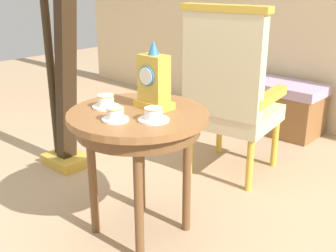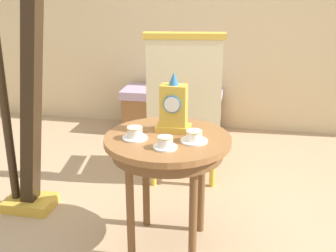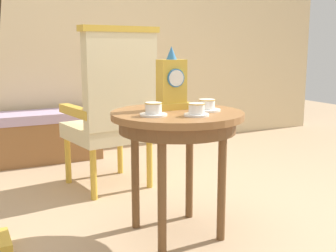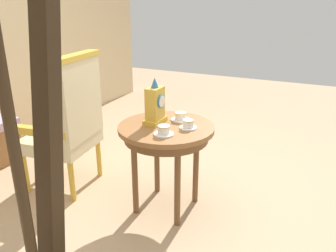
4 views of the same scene
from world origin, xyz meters
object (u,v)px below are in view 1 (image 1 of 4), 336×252
teacup_right (115,115)px  teacup_center (154,115)px  armchair (230,92)px  window_bench (267,104)px  teacup_left (106,102)px  harp (61,63)px  mantel_clock (154,82)px  side_table (139,127)px

teacup_right → teacup_center: same height
armchair → window_bench: size_ratio=1.17×
teacup_left → teacup_right: bearing=-28.5°
teacup_right → window_bench: size_ratio=0.13×
teacup_right → harp: (-0.99, 0.38, 0.05)m
teacup_center → mantel_clock: bearing=134.1°
side_table → armchair: 0.86m
teacup_right → harp: 1.06m
side_table → teacup_left: (-0.17, -0.06, 0.11)m
teacup_right → window_bench: bearing=100.0°
teacup_left → teacup_right: (0.19, -0.10, -0.00)m
window_bench → teacup_left: bearing=-84.9°
armchair → harp: bearing=-144.7°
teacup_left → mantel_clock: 0.26m
teacup_right → teacup_center: 0.17m
teacup_left → window_bench: bearing=95.1°
teacup_right → teacup_center: (0.13, 0.12, -0.00)m
teacup_right → window_bench: (-0.36, 2.05, -0.48)m
mantel_clock → window_bench: (-0.35, 1.79, -0.59)m
mantel_clock → window_bench: bearing=101.2°
teacup_center → teacup_left: bearing=-177.2°
side_table → mantel_clock: bearing=81.4°
teacup_center → harp: (-1.12, 0.26, 0.05)m
side_table → armchair: size_ratio=0.61×
teacup_left → side_table: bearing=20.2°
side_table → window_bench: side_table is taller
mantel_clock → teacup_right: bearing=-88.6°
mantel_clock → side_table: bearing=-98.6°
window_bench → side_table: bearing=-79.8°
side_table → teacup_right: 0.20m
mantel_clock → armchair: 0.80m
side_table → teacup_right: size_ratio=5.57×
mantel_clock → teacup_center: bearing=-45.9°
armchair → mantel_clock: bearing=-84.9°
mantel_clock → harp: harp is taller
teacup_left → teacup_center: (0.32, 0.02, -0.00)m
harp → window_bench: size_ratio=1.90×
mantel_clock → armchair: size_ratio=0.29×
mantel_clock → harp: 0.99m
teacup_center → window_bench: (-0.49, 1.93, -0.48)m
teacup_left → teacup_center: bearing=2.8°
side_table → mantel_clock: size_ratio=2.07×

